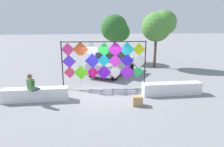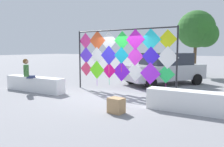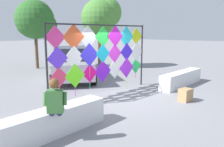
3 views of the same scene
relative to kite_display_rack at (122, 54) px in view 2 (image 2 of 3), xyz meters
The scene contains 8 objects.
ground 2.10m from the kite_display_rack, 92.25° to the right, with size 120.00×120.00×0.00m, color gray.
plaza_ledge_left 4.27m from the kite_display_rack, 154.95° to the right, with size 3.26×0.55×0.67m, color white.
plaza_ledge_right 4.19m from the kite_display_rack, 25.62° to the right, with size 3.26×0.55×0.67m, color white.
kite_display_rack is the anchor object (origin of this frame).
seated_vendor 4.25m from the kite_display_rack, 150.85° to the right, with size 0.71×0.72×1.52m.
parked_car 3.53m from the kite_display_rack, 74.19° to the left, with size 4.10×4.75×1.73m.
cardboard_box_large 3.54m from the kite_display_rack, 65.51° to the right, with size 0.46×0.36×0.47m, color tan.
tree_palm_like 8.54m from the kite_display_rack, 77.86° to the left, with size 2.85×2.65×4.66m.
Camera 2 is at (4.57, -7.55, 1.95)m, focal length 35.64 mm.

